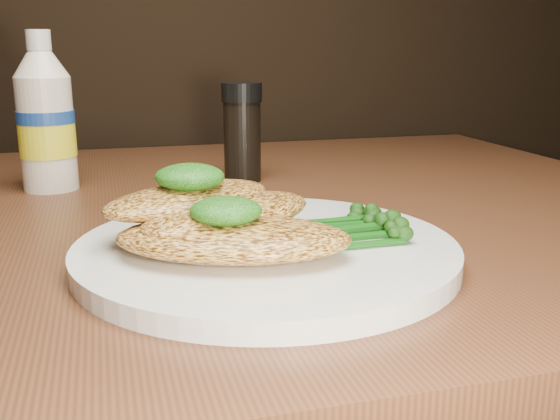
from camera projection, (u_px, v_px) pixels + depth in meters
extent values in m
cylinder|color=white|center=(266.00, 251.00, 0.50)|extent=(0.29, 0.29, 0.02)
ellipsoid|color=#FAB44F|center=(233.00, 238.00, 0.46)|extent=(0.19, 0.14, 0.03)
ellipsoid|color=#FAB44F|center=(229.00, 214.00, 0.49)|extent=(0.17, 0.15, 0.02)
ellipsoid|color=#FAB44F|center=(189.00, 199.00, 0.51)|extent=(0.17, 0.13, 0.02)
ellipsoid|color=#093708|center=(226.00, 211.00, 0.45)|extent=(0.06, 0.06, 0.02)
ellipsoid|color=#093708|center=(190.00, 177.00, 0.50)|extent=(0.07, 0.07, 0.02)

